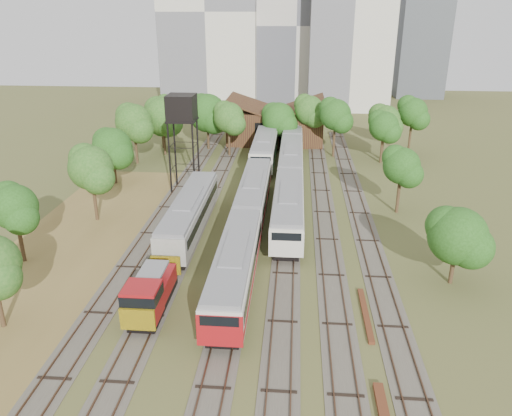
# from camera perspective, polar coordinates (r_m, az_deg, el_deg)

# --- Properties ---
(ground) EXTENTS (240.00, 240.00, 0.00)m
(ground) POSITION_cam_1_polar(r_m,az_deg,el_deg) (35.28, -0.48, -15.69)
(ground) COLOR #475123
(ground) RESTS_ON ground
(dry_grass_patch) EXTENTS (14.00, 60.00, 0.04)m
(dry_grass_patch) POSITION_cam_1_polar(r_m,az_deg,el_deg) (46.58, -22.36, -7.44)
(dry_grass_patch) COLOR brown
(dry_grass_patch) RESTS_ON ground
(tracks) EXTENTS (24.60, 80.00, 0.19)m
(tracks) POSITION_cam_1_polar(r_m,az_deg,el_deg) (57.15, 1.08, -0.26)
(tracks) COLOR #4C473D
(tracks) RESTS_ON ground
(railcar_red_set) EXTENTS (3.09, 34.57, 3.82)m
(railcar_red_set) POSITION_cam_1_polar(r_m,az_deg,el_deg) (48.34, -1.15, -1.96)
(railcar_red_set) COLOR black
(railcar_red_set) RESTS_ON ground
(railcar_green_set) EXTENTS (3.16, 52.08, 3.92)m
(railcar_green_set) POSITION_cam_1_polar(r_m,az_deg,el_deg) (68.63, 4.02, 5.29)
(railcar_green_set) COLOR black
(railcar_green_set) RESTS_ON ground
(railcar_rear) EXTENTS (3.29, 16.08, 4.07)m
(railcar_rear) POSITION_cam_1_polar(r_m,az_deg,el_deg) (74.15, 0.98, 6.66)
(railcar_rear) COLOR black
(railcar_rear) RESTS_ON ground
(shunter_locomotive) EXTENTS (2.53, 8.10, 3.32)m
(shunter_locomotive) POSITION_cam_1_polar(r_m,az_deg,el_deg) (38.75, -12.03, -9.65)
(shunter_locomotive) COLOR black
(shunter_locomotive) RESTS_ON ground
(old_grey_coach) EXTENTS (3.03, 18.00, 3.75)m
(old_grey_coach) POSITION_cam_1_polar(r_m,az_deg,el_deg) (51.37, -7.56, -0.64)
(old_grey_coach) COLOR black
(old_grey_coach) RESTS_ON ground
(water_tower) EXTENTS (3.47, 3.47, 12.00)m
(water_tower) POSITION_cam_1_polar(r_m,az_deg,el_deg) (61.98, -8.50, 10.98)
(water_tower) COLOR black
(water_tower) RESTS_ON ground
(rail_pile_far) EXTENTS (0.44, 7.09, 0.23)m
(rail_pile_far) POSITION_cam_1_polar(r_m,az_deg,el_deg) (39.22, 12.42, -11.78)
(rail_pile_far) COLOR brown
(rail_pile_far) RESTS_ON ground
(maintenance_shed) EXTENTS (16.45, 11.55, 7.58)m
(maintenance_shed) POSITION_cam_1_polar(r_m,az_deg,el_deg) (87.93, 2.26, 9.56)
(maintenance_shed) COLOR #361A13
(maintenance_shed) RESTS_ON ground
(tree_band_left) EXTENTS (7.76, 73.87, 8.86)m
(tree_band_left) POSITION_cam_1_polar(r_m,az_deg,el_deg) (61.10, -17.49, 5.51)
(tree_band_left) COLOR #382616
(tree_band_left) RESTS_ON ground
(tree_band_far) EXTENTS (43.52, 10.73, 9.05)m
(tree_band_far) POSITION_cam_1_polar(r_m,az_deg,el_deg) (79.35, 1.27, 10.52)
(tree_band_far) COLOR #382616
(tree_band_far) RESTS_ON ground
(tree_band_right) EXTENTS (6.11, 40.19, 7.71)m
(tree_band_right) POSITION_cam_1_polar(r_m,az_deg,el_deg) (57.18, 17.37, 4.02)
(tree_band_right) COLOR #382616
(tree_band_right) RESTS_ON ground
(tower_left) EXTENTS (22.00, 16.00, 42.00)m
(tower_left) POSITION_cam_1_polar(r_m,az_deg,el_deg) (124.61, -5.21, 21.45)
(tower_left) COLOR beige
(tower_left) RESTS_ON ground
(tower_centre) EXTENTS (20.00, 18.00, 36.00)m
(tower_centre) POSITION_cam_1_polar(r_m,az_deg,el_deg) (127.95, 4.69, 20.13)
(tower_centre) COLOR #B3ACA2
(tower_centre) RESTS_ON ground
(tower_far_right) EXTENTS (12.00, 12.00, 28.00)m
(tower_far_right) POSITION_cam_1_polar(r_m,az_deg,el_deg) (141.63, 18.37, 17.69)
(tower_far_right) COLOR #45494D
(tower_far_right) RESTS_ON ground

